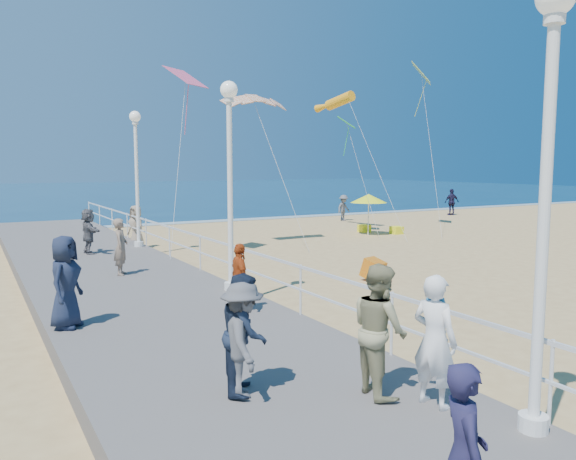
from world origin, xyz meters
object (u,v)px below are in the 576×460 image
toddler_held (436,310)px  spectator_2 (243,339)px  lamp_post_near (547,162)px  beach_chair_right (364,228)px  woman_holding_toddler (435,341)px  box_kite (373,271)px  beach_walker_b (452,202)px  spectator_4 (65,282)px  lamp_post_far (136,164)px  beach_umbrella (369,198)px  spectator_1 (379,329)px  spectator_0 (464,456)px  beach_walker_a (344,208)px  spectator_7 (245,333)px  spectator_5 (88,231)px  beach_chair_left (396,230)px  spectator_6 (121,247)px  spectator_3 (240,278)px  lamp_post_mid (230,164)px  beach_walker_c (136,227)px

toddler_held → spectator_2: size_ratio=0.50×
lamp_post_near → beach_chair_right: 24.09m
woman_holding_toddler → box_kite: bearing=-45.7°
lamp_post_near → beach_walker_b: 35.47m
box_kite → spectator_4: bearing=175.2°
lamp_post_far → beach_umbrella: (12.23, 0.96, -1.75)m
spectator_4 → beach_umbrella: spectator_4 is taller
beach_umbrella → lamp_post_far: bearing=-175.5°
spectator_1 → box_kite: size_ratio=3.11×
spectator_0 → spectator_1: bearing=1.9°
spectator_2 → beach_walker_a: size_ratio=0.97×
lamp_post_far → beach_walker_b: lamp_post_far is taller
beach_umbrella → beach_chair_right: (0.61, 1.13, -1.71)m
spectator_7 → spectator_5: bearing=28.7°
spectator_4 → beach_chair_left: 21.22m
toddler_held → beach_walker_a: 29.15m
spectator_5 → spectator_6: 4.63m
spectator_0 → spectator_1: spectator_1 is taller
spectator_0 → spectator_5: size_ratio=0.98×
spectator_1 → beach_chair_left: 22.30m
beach_chair_left → beach_walker_a: bearing=76.8°
beach_chair_right → spectator_1: bearing=-127.0°
spectator_6 → beach_chair_right: bearing=-39.9°
spectator_0 → beach_chair_right: size_ratio=2.94×
spectator_7 → beach_chair_right: (15.37, 17.24, -1.06)m
toddler_held → spectator_5: size_ratio=0.49×
lamp_post_far → spectator_2: (-2.62, -15.27, -2.44)m
spectator_3 → spectator_4: 3.57m
spectator_0 → lamp_post_far: bearing=21.4°
lamp_post_far → spectator_2: size_ratio=3.25×
lamp_post_mid → spectator_1: 7.58m
toddler_held → box_kite: (5.51, 8.28, -1.36)m
spectator_6 → beach_walker_b: 29.66m
spectator_5 → box_kite: (7.20, -7.49, -0.93)m
lamp_post_mid → spectator_3: bearing=-109.1°
box_kite → spectator_5: bearing=116.3°
lamp_post_near → beach_umbrella: (12.23, 18.96, -1.75)m
spectator_2 → beach_walker_c: size_ratio=0.86×
lamp_post_near → beach_umbrella: 22.63m
spectator_5 → spectator_7: (-0.46, -14.23, 0.03)m
beach_umbrella → beach_chair_right: size_ratio=3.89×
spectator_4 → lamp_post_near: bearing=-116.3°
lamp_post_far → box_kite: size_ratio=8.87×
woman_holding_toddler → beach_chair_left: woman_holding_toddler is taller
lamp_post_mid → spectator_3: lamp_post_mid is taller
spectator_5 → beach_walker_c: (2.54, 3.10, -0.28)m
toddler_held → spectator_5: bearing=-5.7°
beach_walker_a → beach_chair_right: bearing=-130.9°
woman_holding_toddler → beach_umbrella: woman_holding_toddler is taller
lamp_post_mid → box_kite: size_ratio=8.87×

